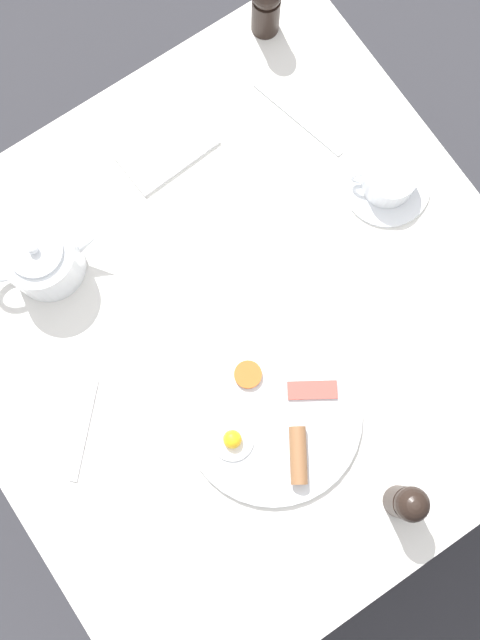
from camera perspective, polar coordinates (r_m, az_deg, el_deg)
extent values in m
plane|color=#333338|center=(2.01, 0.00, -4.05)|extent=(8.00, 8.00, 0.00)
cube|color=silver|center=(1.30, 0.00, -0.29)|extent=(1.00, 0.97, 0.03)
cylinder|color=brown|center=(1.86, 3.53, 16.55)|extent=(0.04, 0.04, 0.70)
cylinder|color=white|center=(1.26, 2.48, -7.24)|extent=(0.30, 0.30, 0.01)
cylinder|color=white|center=(1.25, -0.58, -9.09)|extent=(0.07, 0.07, 0.00)
sphere|color=yellow|center=(1.24, -0.59, -9.08)|extent=(0.03, 0.03, 0.03)
cylinder|color=brown|center=(1.24, 4.46, -10.24)|extent=(0.09, 0.07, 0.03)
cube|color=#B74C42|center=(1.26, 5.53, -5.34)|extent=(0.07, 0.09, 0.01)
cylinder|color=#D16023|center=(1.26, 0.61, -4.18)|extent=(0.05, 0.05, 0.01)
cylinder|color=white|center=(1.31, -14.78, 4.48)|extent=(0.13, 0.13, 0.09)
cylinder|color=white|center=(1.26, -15.36, 5.09)|extent=(0.09, 0.09, 0.01)
sphere|color=white|center=(1.25, -15.52, 5.25)|extent=(0.02, 0.02, 0.02)
cone|color=white|center=(1.29, -11.59, 5.77)|extent=(0.03, 0.06, 0.05)
torus|color=white|center=(1.32, -17.56, 3.46)|extent=(0.03, 0.08, 0.08)
cylinder|color=white|center=(1.38, 11.09, 10.05)|extent=(0.16, 0.16, 0.01)
cylinder|color=white|center=(1.35, 11.32, 10.48)|extent=(0.09, 0.09, 0.05)
cylinder|color=brown|center=(1.36, 11.29, 10.41)|extent=(0.08, 0.08, 0.04)
torus|color=white|center=(1.35, 9.22, 10.63)|extent=(0.03, 0.04, 0.04)
cylinder|color=black|center=(1.25, 12.36, -13.42)|extent=(0.05, 0.05, 0.08)
sphere|color=black|center=(1.20, 12.98, -13.53)|extent=(0.05, 0.05, 0.05)
cylinder|color=black|center=(1.46, 1.97, 22.26)|extent=(0.05, 0.05, 0.08)
cube|color=white|center=(1.39, -5.69, 12.96)|extent=(0.12, 0.18, 0.01)
cube|color=silver|center=(1.29, -11.82, -8.22)|extent=(0.13, 0.13, 0.00)
cube|color=silver|center=(1.41, 4.44, 15.09)|extent=(0.20, 0.06, 0.00)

